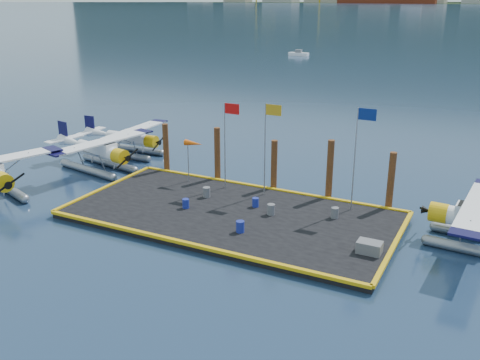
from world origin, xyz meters
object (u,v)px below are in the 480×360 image
(drum_4, at_px, (335,213))
(piling_0, at_px, (166,149))
(drum_2, at_px, (271,209))
(seaplane_c, at_px, (130,140))
(piling_1, at_px, (217,156))
(seaplane_b, at_px, (100,153))
(windsock, at_px, (193,144))
(drum_1, at_px, (240,227))
(flagpole_red, at_px, (227,133))
(flagpole_blue, at_px, (359,144))
(piling_3, at_px, (330,172))
(drum_0, at_px, (207,192))
(flagpole_yellow, at_px, (268,136))
(drum_5, at_px, (255,202))
(piling_4, at_px, (391,183))
(drum_3, at_px, (186,203))
(piling_2, at_px, (274,167))
(crate, at_px, (369,247))

(drum_4, bearing_deg, piling_0, 167.07)
(drum_4, bearing_deg, drum_2, -160.59)
(seaplane_c, relative_size, piling_1, 2.06)
(seaplane_b, relative_size, drum_2, 13.95)
(windsock, bearing_deg, drum_1, -42.05)
(flagpole_red, bearing_deg, piling_1, 136.85)
(flagpole_blue, height_order, piling_3, flagpole_blue)
(drum_0, relative_size, flagpole_yellow, 0.11)
(piling_3, bearing_deg, piling_1, 180.00)
(drum_5, distance_m, piling_4, 8.61)
(flagpole_yellow, bearing_deg, drum_0, -147.57)
(drum_3, height_order, drum_5, drum_3)
(piling_2, bearing_deg, piling_0, 180.00)
(drum_3, relative_size, flagpole_yellow, 0.10)
(piling_2, bearing_deg, drum_4, -31.28)
(drum_1, distance_m, piling_3, 8.33)
(drum_3, relative_size, piling_0, 0.15)
(drum_0, relative_size, piling_0, 0.17)
(seaplane_b, bearing_deg, piling_1, 110.32)
(windsock, distance_m, piling_3, 9.72)
(seaplane_b, bearing_deg, piling_4, 104.97)
(windsock, height_order, piling_3, piling_3)
(drum_3, xyz_separation_m, crate, (11.93, -0.94, 0.02))
(drum_5, xyz_separation_m, piling_1, (-4.92, 3.87, 1.41))
(seaplane_b, bearing_deg, piling_0, 118.29)
(flagpole_yellow, xyz_separation_m, piling_2, (-0.20, 1.60, -2.61))
(piling_1, bearing_deg, drum_3, -80.03)
(drum_1, bearing_deg, piling_3, 70.70)
(drum_0, bearing_deg, piling_2, 49.47)
(flagpole_yellow, height_order, windsock, flagpole_yellow)
(drum_0, height_order, piling_0, piling_0)
(drum_2, height_order, windsock, windsock)
(seaplane_b, relative_size, drum_5, 16.04)
(drum_0, bearing_deg, drum_5, -1.35)
(flagpole_red, distance_m, flagpole_yellow, 3.00)
(seaplane_b, distance_m, flagpole_blue, 20.57)
(drum_2, relative_size, drum_5, 1.15)
(flagpole_red, xyz_separation_m, piling_3, (6.79, 1.60, -2.25))
(drum_5, distance_m, flagpole_yellow, 4.45)
(drum_4, xyz_separation_m, drum_5, (-5.05, -0.55, -0.04))
(drum_5, bearing_deg, drum_0, 178.65)
(drum_0, bearing_deg, piling_1, 108.49)
(drum_1, distance_m, drum_4, 6.09)
(piling_0, height_order, piling_2, piling_0)
(flagpole_yellow, xyz_separation_m, flagpole_blue, (5.99, -0.00, 0.17))
(drum_4, xyz_separation_m, crate, (3.03, -3.68, -0.01))
(seaplane_b, height_order, piling_4, piling_4)
(flagpole_blue, height_order, piling_2, flagpole_blue)
(piling_3, bearing_deg, flagpole_blue, -36.07)
(piling_1, distance_m, piling_4, 12.50)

